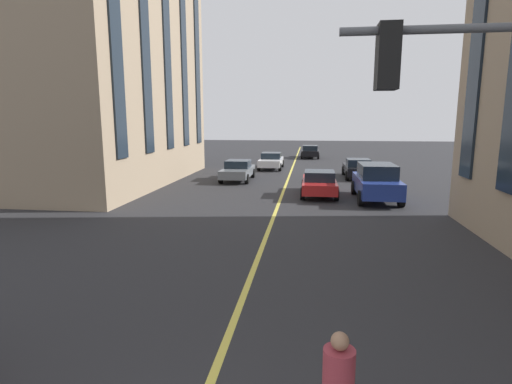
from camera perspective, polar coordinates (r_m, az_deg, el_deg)
lane_centre_line at (r=22.98m, az=3.83°, el=-0.09°), size 80.00×0.16×0.01m
car_black_parked_b at (r=44.56m, az=7.66°, el=5.71°), size 4.40×1.95×1.37m
car_red_far at (r=22.29m, az=8.94°, el=1.31°), size 4.40×1.95×1.37m
car_grey_near at (r=27.62m, az=-2.60°, el=3.11°), size 4.40×1.95×1.37m
car_white_parked_a at (r=34.19m, az=2.16°, el=4.47°), size 4.40×1.95×1.37m
car_black_mid at (r=29.71m, az=14.22°, el=3.31°), size 4.40×1.95×1.37m
car_blue_trailing at (r=21.55m, az=16.69°, el=1.42°), size 4.70×2.14×1.88m
building_left_near at (r=28.92m, az=-21.98°, el=17.44°), size 17.05×9.74×16.21m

